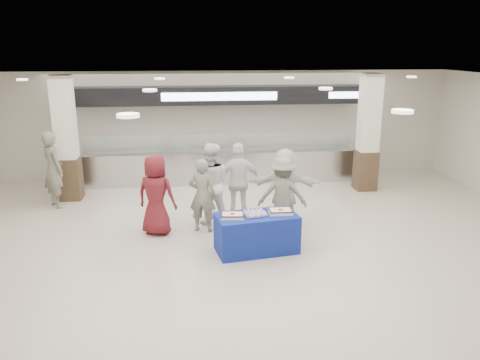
{
  "coord_description": "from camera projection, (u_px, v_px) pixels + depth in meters",
  "views": [
    {
      "loc": [
        -0.87,
        -7.98,
        3.86
      ],
      "look_at": [
        0.19,
        1.6,
        1.12
      ],
      "focal_mm": 35.0,
      "sensor_mm": 36.0,
      "label": 1
    }
  ],
  "objects": [
    {
      "name": "civilian_maroon",
      "position": [
        156.0,
        195.0,
        9.83
      ],
      "size": [
        0.99,
        0.83,
        1.73
      ],
      "primitive_type": "imported",
      "rotation": [
        0.0,
        0.0,
        2.76
      ],
      "color": "maroon",
      "rests_on": "ground"
    },
    {
      "name": "serving_line",
      "position": [
        220.0,
        143.0,
        13.62
      ],
      "size": [
        8.7,
        0.85,
        2.8
      ],
      "color": "silver",
      "rests_on": "ground"
    },
    {
      "name": "chef_tall",
      "position": [
        211.0,
        184.0,
        10.41
      ],
      "size": [
        0.95,
        0.77,
        1.85
      ],
      "primitive_type": "imported",
      "rotation": [
        0.0,
        0.0,
        3.06
      ],
      "color": "white",
      "rests_on": "ground"
    },
    {
      "name": "sheet_cake_left",
      "position": [
        233.0,
        215.0,
        8.85
      ],
      "size": [
        0.46,
        0.37,
        0.09
      ],
      "color": "white",
      "rests_on": "display_table"
    },
    {
      "name": "civilian_white",
      "position": [
        284.0,
        186.0,
        10.41
      ],
      "size": [
        1.69,
        0.84,
        1.74
      ],
      "primitive_type": "imported",
      "rotation": [
        0.0,
        0.0,
        2.93
      ],
      "color": "white",
      "rests_on": "ground"
    },
    {
      "name": "cupcake_tray",
      "position": [
        255.0,
        213.0,
        8.98
      ],
      "size": [
        0.46,
        0.38,
        0.07
      ],
      "color": "#B2B2B7",
      "rests_on": "display_table"
    },
    {
      "name": "display_table",
      "position": [
        257.0,
        233.0,
        9.09
      ],
      "size": [
        1.65,
        1.02,
        0.75
      ],
      "primitive_type": "cube",
      "rotation": [
        0.0,
        0.0,
        0.16
      ],
      "color": "navy",
      "rests_on": "ground"
    },
    {
      "name": "ground",
      "position": [
        240.0,
        260.0,
        8.78
      ],
      "size": [
        14.0,
        14.0,
        0.0
      ],
      "primitive_type": "plane",
      "color": "beige",
      "rests_on": "ground"
    },
    {
      "name": "soldier_bg",
      "position": [
        53.0,
        170.0,
        11.51
      ],
      "size": [
        0.8,
        0.83,
        1.91
      ],
      "primitive_type": "imported",
      "rotation": [
        0.0,
        0.0,
        2.26
      ],
      "color": "slate",
      "rests_on": "ground"
    },
    {
      "name": "column_right",
      "position": [
        368.0,
        136.0,
        12.8
      ],
      "size": [
        0.55,
        0.55,
        3.2
      ],
      "color": "#3B2A1A",
      "rests_on": "ground"
    },
    {
      "name": "sheet_cake_right",
      "position": [
        280.0,
        211.0,
        9.07
      ],
      "size": [
        0.45,
        0.35,
        0.09
      ],
      "color": "white",
      "rests_on": "display_table"
    },
    {
      "name": "soldier_b",
      "position": [
        282.0,
        194.0,
        10.05
      ],
      "size": [
        1.15,
        0.78,
        1.64
      ],
      "primitive_type": "imported",
      "rotation": [
        0.0,
        0.0,
        2.97
      ],
      "color": "slate",
      "rests_on": "ground"
    },
    {
      "name": "column_left",
      "position": [
        67.0,
        142.0,
        11.95
      ],
      "size": [
        0.55,
        0.55,
        3.2
      ],
      "color": "#3B2A1A",
      "rests_on": "ground"
    },
    {
      "name": "chef_short",
      "position": [
        239.0,
        182.0,
        10.69
      ],
      "size": [
        1.05,
        0.44,
        1.79
      ],
      "primitive_type": "imported",
      "rotation": [
        0.0,
        0.0,
        3.14
      ],
      "color": "white",
      "rests_on": "ground"
    },
    {
      "name": "soldier_a",
      "position": [
        202.0,
        195.0,
        9.99
      ],
      "size": [
        0.67,
        0.52,
        1.62
      ],
      "primitive_type": "imported",
      "rotation": [
        0.0,
        0.0,
        2.89
      ],
      "color": "slate",
      "rests_on": "ground"
    }
  ]
}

